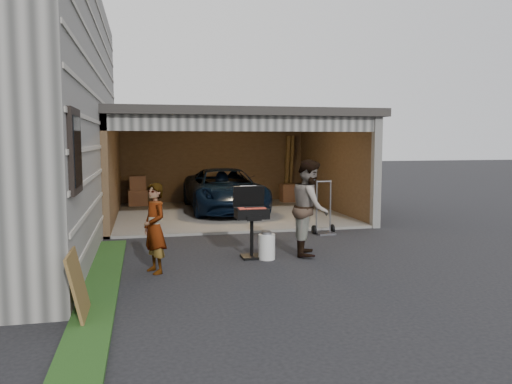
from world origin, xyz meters
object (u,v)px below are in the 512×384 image
(bbq_grill, at_px, (251,216))
(propane_tank, at_px, (267,247))
(man, at_px, (310,207))
(hand_truck, at_px, (324,224))
(minivan, at_px, (224,192))
(woman, at_px, (155,228))
(plywood_panel, at_px, (78,286))

(bbq_grill, relative_size, propane_tank, 2.85)
(man, relative_size, hand_truck, 1.45)
(minivan, height_order, bbq_grill, bbq_grill)
(bbq_grill, bearing_deg, man, 0.44)
(woman, bearing_deg, hand_truck, 98.68)
(propane_tank, bearing_deg, plywood_panel, -139.60)
(minivan, distance_m, propane_tank, 5.93)
(propane_tank, height_order, hand_truck, hand_truck)
(woman, relative_size, bbq_grill, 1.12)
(man, bearing_deg, hand_truck, -9.57)
(bbq_grill, xyz_separation_m, plywood_panel, (-2.68, -2.67, -0.36))
(man, xyz_separation_m, hand_truck, (0.99, 1.87, -0.66))
(bbq_grill, bearing_deg, propane_tank, -36.84)
(propane_tank, height_order, plywood_panel, plywood_panel)
(man, relative_size, propane_tank, 3.91)
(plywood_panel, bearing_deg, woman, 64.79)
(propane_tank, distance_m, plywood_panel, 3.84)
(minivan, distance_m, woman, 6.76)
(minivan, height_order, hand_truck, minivan)
(minivan, relative_size, hand_truck, 3.63)
(minivan, xyz_separation_m, plywood_panel, (-3.10, -8.40, -0.21))
(man, height_order, propane_tank, man)
(woman, bearing_deg, propane_tank, 79.08)
(woman, bearing_deg, plywood_panel, -50.04)
(bbq_grill, height_order, hand_truck, bbq_grill)
(woman, bearing_deg, man, 78.56)
(propane_tank, xyz_separation_m, plywood_panel, (-2.92, -2.49, 0.19))
(propane_tank, bearing_deg, bbq_grill, 143.16)
(minivan, xyz_separation_m, woman, (-2.16, -6.41, 0.11))
(propane_tank, bearing_deg, woman, -166.08)
(minivan, distance_m, man, 5.77)
(man, xyz_separation_m, bbq_grill, (-1.12, -0.01, -0.12))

